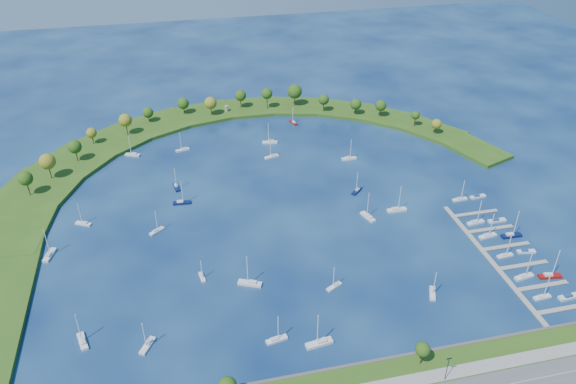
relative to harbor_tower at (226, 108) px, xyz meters
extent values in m
plane|color=#081947|center=(11.21, -113.54, -3.97)|extent=(700.00, 700.00, 0.00)
cube|color=#474442|center=(11.21, -216.04, -3.07)|extent=(420.00, 1.20, 1.80)
cylinder|color=#382314|center=(36.21, -220.54, 0.43)|extent=(0.56, 0.56, 5.60)
sphere|color=#244310|center=(36.21, -220.54, 4.27)|extent=(5.20, 5.20, 5.20)
cylinder|color=black|center=(41.21, -228.54, 2.63)|extent=(0.24, 0.24, 10.00)
cube|color=#2E5115|center=(-115.55, -105.73, -2.97)|extent=(43.73, 48.72, 2.00)
cube|color=#2E5115|center=(-107.62, -75.97, -2.97)|extent=(50.23, 54.30, 2.00)
cube|color=#2E5115|center=(-92.82, -48.96, -2.97)|extent=(54.07, 56.09, 2.00)
cube|color=#2E5115|center=(-72.00, -26.28, -2.97)|extent=(55.20, 54.07, 2.00)
cube|color=#2E5115|center=(-46.36, -9.22, -2.97)|extent=(53.65, 48.47, 2.00)
cube|color=#2E5115|center=(-17.39, 1.22, -2.97)|extent=(49.62, 39.75, 2.00)
cube|color=#2E5115|center=(13.24, 4.44, -2.97)|extent=(44.32, 29.96, 2.00)
cube|color=#2E5115|center=(43.75, 0.25, -2.97)|extent=(49.49, 38.05, 2.00)
cube|color=#2E5115|center=(72.37, -11.10, -2.97)|extent=(51.13, 44.12, 2.00)
cube|color=#2E5115|center=(97.46, -28.96, -2.97)|extent=(49.19, 47.96, 2.00)
cube|color=#2E5115|center=(117.55, -52.30, -2.97)|extent=(43.90, 49.49, 2.00)
cube|color=#2E5115|center=(131.49, -79.76, -2.97)|extent=(35.67, 48.74, 2.00)
cylinder|color=#382314|center=(-108.86, -79.31, 2.09)|extent=(0.56, 0.56, 8.11)
sphere|color=#244310|center=(-108.86, -79.31, 7.56)|extent=(7.10, 7.10, 7.10)
cylinder|color=#382314|center=(-100.51, -64.67, 2.22)|extent=(0.56, 0.56, 8.38)
sphere|color=olive|center=(-100.51, -64.67, 8.08)|extent=(8.32, 8.32, 8.32)
cylinder|color=#382314|center=(-88.89, -47.96, 1.65)|extent=(0.56, 0.56, 7.24)
sphere|color=#244310|center=(-88.89, -47.96, 6.76)|extent=(7.48, 7.48, 7.48)
cylinder|color=#382314|center=(-81.71, -28.48, 0.94)|extent=(0.56, 0.56, 5.82)
sphere|color=olive|center=(-81.71, -28.48, 5.05)|extent=(6.00, 6.00, 6.00)
cylinder|color=#382314|center=(-62.54, -20.58, 1.98)|extent=(0.56, 0.56, 7.90)
sphere|color=olive|center=(-62.54, -20.58, 7.48)|extent=(7.79, 7.79, 7.79)
cylinder|color=#382314|center=(-49.59, -5.17, 0.51)|extent=(0.56, 0.56, 4.96)
sphere|color=#244310|center=(-49.59, -5.17, 4.34)|extent=(6.74, 6.74, 6.74)
cylinder|color=#382314|center=(-27.26, 2.46, 0.83)|extent=(0.56, 0.56, 5.60)
sphere|color=#244310|center=(-27.26, 2.46, 5.11)|extent=(7.42, 7.42, 7.42)
cylinder|color=#382314|center=(-10.30, -3.77, 1.43)|extent=(0.56, 0.56, 6.81)
sphere|color=olive|center=(-10.30, -3.77, 6.42)|extent=(7.91, 7.91, 7.91)
cylinder|color=#382314|center=(10.10, 3.46, 1.64)|extent=(0.56, 0.56, 7.23)
sphere|color=#244310|center=(10.10, 3.46, 6.74)|extent=(7.41, 7.41, 7.41)
cylinder|color=#382314|center=(26.77, -1.38, 2.51)|extent=(0.56, 0.56, 8.97)
sphere|color=#244310|center=(26.77, -1.38, 8.43)|extent=(7.16, 7.16, 7.16)
cylinder|color=#382314|center=(45.54, -0.88, 2.07)|extent=(0.56, 0.56, 8.09)
sphere|color=#244310|center=(45.54, -0.88, 8.02)|extent=(9.53, 9.53, 9.53)
cylinder|color=#382314|center=(61.56, -14.38, 1.49)|extent=(0.56, 0.56, 6.92)
sphere|color=#244310|center=(61.56, -14.38, 6.32)|extent=(6.87, 6.87, 6.87)
cylinder|color=#382314|center=(80.34, -23.58, 0.85)|extent=(0.56, 0.56, 5.65)
sphere|color=#244310|center=(80.34, -23.58, 5.11)|extent=(7.15, 7.15, 7.15)
cylinder|color=#382314|center=(94.67, -30.18, 1.12)|extent=(0.56, 0.56, 6.18)
sphere|color=#244310|center=(94.67, -30.18, 5.63)|extent=(7.10, 7.10, 7.10)
cylinder|color=#382314|center=(110.33, -48.32, 1.16)|extent=(0.56, 0.56, 6.25)
sphere|color=#244310|center=(110.33, -48.32, 5.35)|extent=(5.32, 5.32, 5.32)
cylinder|color=#382314|center=(118.16, -61.15, 0.65)|extent=(0.56, 0.56, 5.25)
sphere|color=olive|center=(118.16, -61.15, 4.49)|extent=(6.08, 6.08, 6.08)
cylinder|color=gray|center=(0.00, 0.00, -0.20)|extent=(2.20, 2.20, 3.53)
cylinder|color=gray|center=(0.00, 0.00, 1.71)|extent=(2.60, 2.60, 0.30)
cube|color=gray|center=(89.21, -174.54, -3.62)|extent=(2.20, 82.00, 0.40)
cube|color=gray|center=(101.31, -207.54, -3.62)|extent=(22.00, 2.00, 0.40)
cube|color=gray|center=(101.31, -194.34, -3.62)|extent=(22.00, 2.00, 0.40)
cylinder|color=#382314|center=(112.21, -194.34, -3.37)|extent=(0.36, 0.36, 1.60)
cube|color=gray|center=(101.31, -181.14, -3.62)|extent=(22.00, 2.00, 0.40)
cylinder|color=#382314|center=(112.21, -181.14, -3.37)|extent=(0.36, 0.36, 1.60)
cube|color=gray|center=(101.31, -167.94, -3.62)|extent=(22.00, 2.00, 0.40)
cylinder|color=#382314|center=(112.21, -167.94, -3.37)|extent=(0.36, 0.36, 1.60)
cube|color=gray|center=(101.31, -154.74, -3.62)|extent=(22.00, 2.00, 0.40)
cylinder|color=#382314|center=(112.21, -154.74, -3.37)|extent=(0.36, 0.36, 1.60)
cube|color=gray|center=(101.31, -141.54, -3.62)|extent=(22.00, 2.00, 0.40)
cylinder|color=#382314|center=(112.21, -141.54, -3.37)|extent=(0.36, 0.36, 1.60)
cube|color=silver|center=(-81.55, -108.68, -3.51)|extent=(7.80, 5.52, 0.92)
cube|color=silver|center=(-80.87, -109.04, -2.72)|extent=(3.08, 2.60, 0.65)
cylinder|color=silver|center=(-82.09, -108.39, 2.14)|extent=(0.32, 0.32, 10.38)
cube|color=silver|center=(-31.30, -158.57, -3.59)|extent=(2.62, 6.48, 0.76)
cube|color=silver|center=(-31.39, -157.95, -2.95)|extent=(1.53, 2.35, 0.53)
cylinder|color=silver|center=(-31.23, -159.07, 1.03)|extent=(0.32, 0.32, 8.50)
cube|color=silver|center=(-48.35, -122.24, -3.52)|extent=(7.18, 6.25, 0.90)
cube|color=silver|center=(-48.94, -122.70, -2.76)|extent=(2.96, 2.76, 0.63)
cylinder|color=silver|center=(-47.88, -121.87, 1.97)|extent=(0.32, 0.32, 10.09)
cube|color=silver|center=(5.66, -203.54, -3.38)|extent=(10.19, 4.07, 1.19)
cube|color=silver|center=(6.64, -203.41, -2.36)|extent=(3.70, 2.39, 0.83)
cylinder|color=silver|center=(4.87, -203.65, 3.91)|extent=(0.32, 0.32, 13.38)
cube|color=silver|center=(-53.54, -190.87, -3.48)|extent=(6.12, 8.23, 0.98)
cube|color=silver|center=(-53.13, -190.16, -2.64)|extent=(2.83, 3.29, 0.69)
cylinder|color=silver|center=(-53.87, -191.43, 2.54)|extent=(0.32, 0.32, 11.06)
cube|color=silver|center=(-12.96, -166.96, -3.39)|extent=(9.93, 6.58, 1.16)
cube|color=silver|center=(-12.08, -167.37, -2.40)|extent=(3.88, 3.16, 0.81)
cylinder|color=silver|center=(-13.66, -166.63, 3.74)|extent=(0.32, 0.32, 13.09)
cube|color=maroon|center=(39.24, -23.54, -3.53)|extent=(4.36, 7.68, 0.89)
cube|color=silver|center=(39.48, -24.24, -2.77)|extent=(2.21, 2.92, 0.62)
cylinder|color=silver|center=(39.05, -22.98, 1.92)|extent=(0.32, 0.32, 10.00)
cube|color=silver|center=(-59.76, -44.80, -3.46)|extent=(8.77, 5.47, 1.02)
cube|color=silver|center=(-58.97, -45.13, -2.59)|extent=(3.39, 2.69, 0.71)
cylinder|color=silver|center=(-60.38, -44.54, 2.79)|extent=(0.32, 0.32, 11.48)
cube|color=silver|center=(-31.68, -45.04, -3.50)|extent=(8.19, 4.12, 0.95)
cube|color=silver|center=(-30.91, -44.85, -2.69)|extent=(3.06, 2.19, 0.66)
cylinder|color=silver|center=(-32.29, -45.20, 2.30)|extent=(0.32, 0.32, 10.65)
cube|color=silver|center=(16.83, -64.71, -3.48)|extent=(8.52, 4.47, 0.98)
cube|color=silver|center=(17.62, -64.49, -2.64)|extent=(3.20, 2.34, 0.69)
cylinder|color=silver|center=(16.20, -64.89, 2.55)|extent=(0.32, 0.32, 11.08)
cube|color=silver|center=(56.04, -188.69, -3.50)|extent=(5.28, 8.11, 0.95)
cube|color=silver|center=(56.37, -187.97, -2.69)|extent=(2.55, 3.16, 0.66)
cylinder|color=silver|center=(55.78, -189.26, 2.31)|extent=(0.32, 0.32, 10.67)
cube|color=silver|center=(49.33, -133.23, -3.42)|extent=(5.22, 9.56, 1.11)
cube|color=silver|center=(49.61, -134.11, -2.48)|extent=(2.69, 3.62, 0.77)
cylinder|color=silver|center=(49.11, -132.53, 3.35)|extent=(0.32, 0.32, 12.43)
cube|color=#0A123F|center=(-35.64, -101.16, -3.45)|extent=(8.84, 3.19, 1.04)
cube|color=silver|center=(-36.50, -101.08, -2.57)|extent=(3.17, 1.96, 0.73)
cylinder|color=silver|center=(-34.95, -101.22, 2.91)|extent=(0.32, 0.32, 11.69)
cube|color=silver|center=(58.72, -76.60, -3.47)|extent=(8.42, 2.57, 1.00)
cube|color=silver|center=(57.89, -76.62, -2.62)|extent=(2.97, 1.72, 0.70)
cylinder|color=silver|center=(59.39, -76.58, 2.67)|extent=(0.32, 0.32, 11.28)
cube|color=silver|center=(64.93, -130.89, -3.40)|extent=(9.52, 2.68, 1.14)
cube|color=silver|center=(63.98, -130.89, -2.43)|extent=(3.33, 1.87, 0.80)
cylinder|color=silver|center=(65.69, -130.89, 3.59)|extent=(0.32, 0.32, 12.84)
cube|color=silver|center=(-93.79, -129.73, -3.42)|extent=(5.05, 9.54, 1.10)
cube|color=silver|center=(-94.05, -130.61, -2.48)|extent=(2.63, 3.59, 0.77)
cylinder|color=silver|center=(-93.59, -129.02, 3.33)|extent=(0.32, 0.32, 12.40)
cube|color=silver|center=(19.57, -176.16, -3.54)|extent=(7.27, 5.17, 0.86)
cube|color=silver|center=(20.20, -175.82, -2.81)|extent=(2.88, 2.43, 0.60)
cylinder|color=silver|center=(19.06, -176.43, 1.73)|extent=(0.32, 0.32, 9.68)
cube|color=silver|center=(19.35, -46.98, -3.44)|extent=(9.07, 3.81, 1.06)
cube|color=silver|center=(20.21, -47.12, -2.55)|extent=(3.31, 2.18, 0.74)
cylinder|color=silver|center=(18.65, -46.87, 3.02)|extent=(0.32, 0.32, 11.87)
cube|color=silver|center=(-8.63, -198.42, -3.49)|extent=(8.22, 3.73, 0.95)
cube|color=silver|center=(-9.40, -198.57, -2.68)|extent=(3.03, 2.07, 0.67)
cylinder|color=silver|center=(-8.00, -198.29, 2.34)|extent=(0.32, 0.32, 10.71)
cube|color=#0A123F|center=(51.79, -110.16, -3.50)|extent=(7.17, 6.88, 0.93)
cube|color=silver|center=(52.36, -109.63, -2.71)|extent=(3.03, 2.97, 0.65)
cylinder|color=silver|center=(51.33, -110.58, 2.20)|extent=(0.32, 0.32, 10.48)
cube|color=silver|center=(-76.01, -183.78, -3.44)|extent=(4.80, 9.16, 1.06)
cube|color=silver|center=(-75.77, -184.63, -2.54)|extent=(2.51, 3.44, 0.74)
cylinder|color=silver|center=(-76.21, -183.10, 3.04)|extent=(0.32, 0.32, 11.91)
cube|color=#0A123F|center=(-37.49, -85.87, -3.49)|extent=(3.45, 8.25, 0.96)
cube|color=silver|center=(-37.61, -85.08, -2.68)|extent=(1.98, 3.01, 0.67)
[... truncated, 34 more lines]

